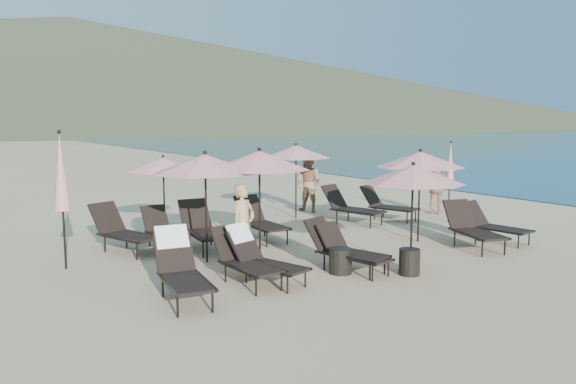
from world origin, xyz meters
TOP-DOWN VIEW (x-y plane):
  - ground at (0.00, 0.00)m, footprint 800.00×800.00m
  - volcanic_headland at (71.37, 302.62)m, footprint 690.00×690.00m
  - lounger_0 at (-4.63, 0.37)m, footprint 0.90×1.81m
  - lounger_1 at (-3.35, 0.54)m, footprint 0.69×1.65m
  - lounger_2 at (-1.30, 0.09)m, footprint 0.82×1.57m
  - lounger_3 at (-1.37, 0.25)m, footprint 1.06×1.75m
  - lounger_4 at (2.26, 0.13)m, footprint 1.18×1.86m
  - lounger_5 at (3.22, 0.27)m, footprint 0.79×1.64m
  - lounger_6 at (-4.43, 4.08)m, footprint 1.22×1.90m
  - lounger_7 at (-3.54, 3.98)m, footprint 0.61×1.55m
  - lounger_8 at (-2.84, 3.39)m, footprint 0.87×1.86m
  - lounger_9 at (-1.28, 3.54)m, footprint 0.72×1.76m
  - lounger_10 at (1.92, 3.99)m, footprint 1.13×1.90m
  - lounger_11 at (3.17, 3.86)m, footprint 1.12×1.77m
  - lounger_12 at (-3.07, 0.44)m, footprint 1.00×1.67m
  - umbrella_open_0 at (-3.30, 2.23)m, footprint 2.10×2.10m
  - umbrella_open_1 at (-2.16, 2.03)m, footprint 2.14×2.14m
  - umbrella_open_2 at (1.71, 1.25)m, footprint 2.05×2.05m
  - umbrella_open_3 at (-3.03, 5.24)m, footprint 1.87×1.87m
  - umbrella_open_4 at (1.15, 5.56)m, footprint 2.04×2.04m
  - umbrella_open_5 at (-0.29, -0.47)m, footprint 1.94×1.94m
  - umbrella_closed_0 at (4.36, 2.62)m, footprint 0.27×0.27m
  - umbrella_closed_1 at (-5.80, 3.26)m, footprint 0.31×0.31m
  - side_table_0 at (-1.55, 0.10)m, footprint 0.44×0.44m
  - side_table_1 at (-0.55, -0.69)m, footprint 0.39×0.39m
  - beachgoer_a at (-2.75, 1.67)m, footprint 0.69×0.57m
  - beachgoer_b at (2.02, 6.15)m, footprint 0.96×1.07m
  - beachgoer_c at (5.10, 3.74)m, footprint 0.85×0.99m

SIDE VIEW (x-z plane):
  - ground at x=0.00m, z-range 0.00..0.00m
  - side_table_0 at x=-1.55m, z-range 0.00..0.48m
  - side_table_1 at x=-0.55m, z-range 0.00..0.49m
  - lounger_2 at x=-1.30m, z-range -0.03..0.83m
  - lounger_7 at x=-3.54m, z-range -0.03..0.86m
  - lounger_5 at x=3.22m, z-range -0.03..0.88m
  - lounger_1 at x=-3.35m, z-range -0.03..0.90m
  - lounger_3 at x=-1.37m, z-range -0.03..0.91m
  - lounger_11 at x=3.17m, z-range -0.03..0.92m
  - lounger_4 at x=2.26m, z-range -0.03..0.97m
  - lounger_9 at x=-1.28m, z-range -0.03..0.97m
  - lounger_12 at x=-3.07m, z-range -0.02..0.96m
  - lounger_6 at x=-4.43m, z-range -0.03..0.99m
  - lounger_10 at x=1.92m, z-range -0.03..0.99m
  - lounger_8 at x=-2.84m, z-range -0.03..1.00m
  - lounger_0 at x=-4.63m, z-range -0.02..1.06m
  - beachgoer_c at x=5.10m, z-range 0.00..1.60m
  - beachgoer_a at x=-2.75m, z-range 0.00..1.62m
  - beachgoer_b at x=2.02m, z-range 0.00..1.82m
  - umbrella_closed_0 at x=4.36m, z-range 0.45..2.74m
  - umbrella_open_3 at x=-3.03m, z-range 0.77..2.79m
  - umbrella_open_5 at x=-0.29m, z-range 0.80..2.89m
  - umbrella_closed_1 at x=-5.80m, z-range 0.52..3.20m
  - umbrella_open_4 at x=1.15m, z-range 0.84..3.04m
  - umbrella_open_2 at x=1.71m, z-range 0.85..3.05m
  - umbrella_open_0 at x=-3.30m, z-range 0.87..3.13m
  - umbrella_open_1 at x=-2.16m, z-range 0.89..3.19m
  - volcanic_headland at x=71.37m, z-range -1.01..53.99m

